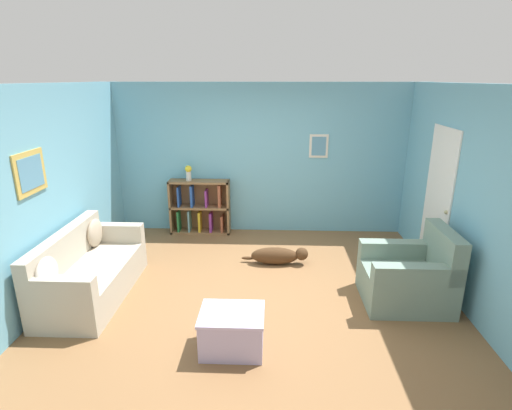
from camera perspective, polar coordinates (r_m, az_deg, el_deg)
ground_plane at (r=5.34m, az=-0.18°, el=-12.12°), size 14.00×14.00×0.00m
wall_back at (r=7.02m, az=0.63°, el=6.54°), size 5.60×0.13×2.60m
wall_left at (r=5.56m, az=-27.50°, el=1.54°), size 0.13×5.00×2.60m
wall_right at (r=5.38m, az=28.04°, el=0.90°), size 0.16×5.00×2.60m
couch at (r=5.52m, az=-22.85°, el=-8.87°), size 0.80×1.77×0.85m
bookshelf at (r=7.15m, az=-7.91°, el=-0.33°), size 1.05×0.28×0.96m
recliner_chair at (r=5.30m, az=21.21°, el=-9.54°), size 1.00×0.88×0.95m
coffee_table at (r=4.24m, az=-3.44°, el=-17.35°), size 0.65×0.51×0.42m
dog at (r=6.00m, az=3.19°, el=-7.22°), size 1.00×0.23×0.26m
vase at (r=7.00m, az=-9.63°, el=4.67°), size 0.12×0.12×0.27m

